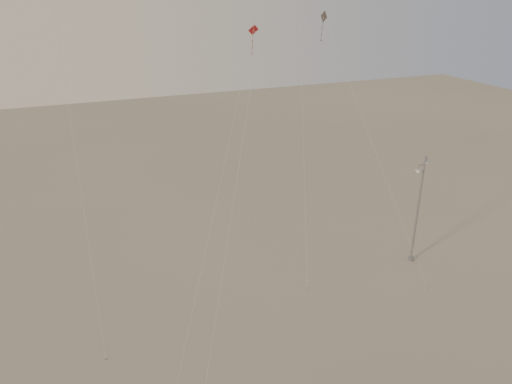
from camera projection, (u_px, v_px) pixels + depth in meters
name	position (u px, v px, depth m)	size (l,w,h in m)	color
ground	(324.00, 334.00, 33.90)	(160.00, 160.00, 0.00)	gray
street_lamp	(418.00, 207.00, 40.93)	(1.52, 0.85, 9.44)	#94969C
kite_3	(235.00, 117.00, 31.97)	(11.69, 15.90, 19.38)	maroon
kite_4	(346.00, 77.00, 36.30)	(6.35, 8.11, 20.21)	#292322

